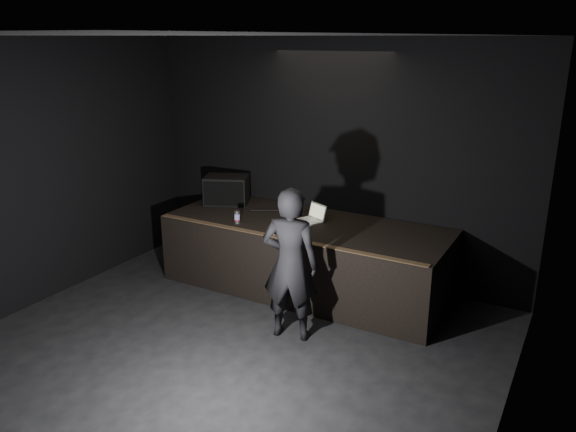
{
  "coord_description": "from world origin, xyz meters",
  "views": [
    {
      "loc": [
        3.43,
        -3.9,
        3.49
      ],
      "look_at": [
        -0.05,
        2.3,
        1.21
      ],
      "focal_mm": 35.0,
      "sensor_mm": 36.0,
      "label": 1
    }
  ],
  "objects_px": {
    "stage_riser": "(305,256)",
    "laptop": "(313,216)",
    "person": "(290,264)",
    "beer_can": "(237,217)",
    "stage_monitor": "(227,190)"
  },
  "relations": [
    {
      "from": "stage_riser",
      "to": "laptop",
      "type": "xyz_separation_m",
      "value": [
        0.04,
        0.13,
        0.56
      ]
    },
    {
      "from": "person",
      "to": "beer_can",
      "type": "bearing_deg",
      "value": -44.7
    },
    {
      "from": "laptop",
      "to": "stage_riser",
      "type": "bearing_deg",
      "value": -83.55
    },
    {
      "from": "laptop",
      "to": "beer_can",
      "type": "distance_m",
      "value": 1.07
    },
    {
      "from": "stage_monitor",
      "to": "laptop",
      "type": "distance_m",
      "value": 1.58
    },
    {
      "from": "stage_monitor",
      "to": "person",
      "type": "distance_m",
      "value": 2.53
    },
    {
      "from": "stage_monitor",
      "to": "person",
      "type": "height_order",
      "value": "person"
    },
    {
      "from": "person",
      "to": "stage_monitor",
      "type": "bearing_deg",
      "value": -50.7
    },
    {
      "from": "laptop",
      "to": "stage_monitor",
      "type": "bearing_deg",
      "value": -159.49
    },
    {
      "from": "stage_riser",
      "to": "beer_can",
      "type": "height_order",
      "value": "beer_can"
    },
    {
      "from": "stage_riser",
      "to": "person",
      "type": "height_order",
      "value": "person"
    },
    {
      "from": "stage_riser",
      "to": "stage_monitor",
      "type": "relative_size",
      "value": 5.13
    },
    {
      "from": "stage_monitor",
      "to": "stage_riser",
      "type": "bearing_deg",
      "value": -32.57
    },
    {
      "from": "stage_monitor",
      "to": "laptop",
      "type": "bearing_deg",
      "value": -27.57
    },
    {
      "from": "stage_monitor",
      "to": "beer_can",
      "type": "bearing_deg",
      "value": -70.09
    }
  ]
}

